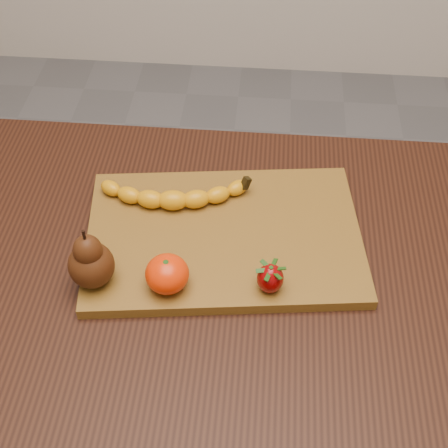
# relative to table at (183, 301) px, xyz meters

# --- Properties ---
(table) EXTENTS (1.00, 0.70, 0.76)m
(table) POSITION_rel_table_xyz_m (0.00, 0.00, 0.00)
(table) COLOR black
(table) RESTS_ON ground
(cutting_board) EXTENTS (0.48, 0.35, 0.02)m
(cutting_board) POSITION_rel_table_xyz_m (0.07, 0.06, 0.11)
(cutting_board) COLOR brown
(cutting_board) RESTS_ON table
(banana) EXTENTS (0.22, 0.08, 0.03)m
(banana) POSITION_rel_table_xyz_m (-0.02, 0.11, 0.13)
(banana) COLOR orange
(banana) RESTS_ON cutting_board
(pear) EXTENTS (0.08, 0.08, 0.11)m
(pear) POSITION_rel_table_xyz_m (-0.12, -0.05, 0.17)
(pear) COLOR #411E0A
(pear) RESTS_ON cutting_board
(mandarin) EXTENTS (0.08, 0.08, 0.06)m
(mandarin) POSITION_rel_table_xyz_m (-0.01, -0.06, 0.15)
(mandarin) COLOR #EA2E02
(mandarin) RESTS_ON cutting_board
(strawberry) EXTENTS (0.05, 0.05, 0.05)m
(strawberry) POSITION_rel_table_xyz_m (0.15, -0.05, 0.14)
(strawberry) COLOR #7F0304
(strawberry) RESTS_ON cutting_board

